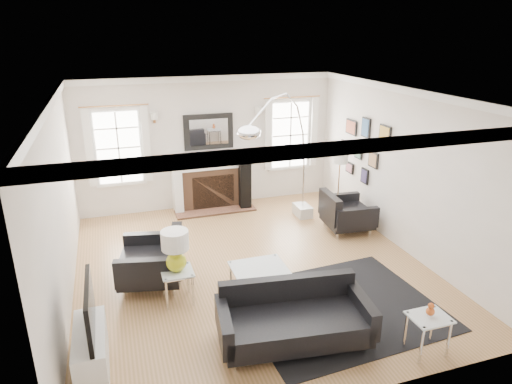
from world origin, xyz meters
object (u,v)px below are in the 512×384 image
object	(u,v)px
armchair_left	(155,261)
gourd_lamp	(175,248)
sofa	(293,318)
coffee_table	(260,272)
arc_floor_lamp	(280,159)
fireplace	(212,184)
armchair_right	(344,213)

from	to	relation	value
armchair_left	gourd_lamp	world-z (taller)	gourd_lamp
sofa	coffee_table	world-z (taller)	sofa
armchair_left	coffee_table	size ratio (longest dim) A/B	1.48
gourd_lamp	arc_floor_lamp	size ratio (longest dim) A/B	0.22
gourd_lamp	arc_floor_lamp	world-z (taller)	arc_floor_lamp
fireplace	armchair_right	bearing A→B (deg)	-42.74
gourd_lamp	fireplace	bearing A→B (deg)	69.23
armchair_right	sofa	bearing A→B (deg)	-128.60
armchair_left	arc_floor_lamp	xyz separation A→B (m)	(2.42, 1.12, 1.09)
fireplace	arc_floor_lamp	world-z (taller)	arc_floor_lamp
fireplace	armchair_right	distance (m)	2.91
coffee_table	armchair_left	bearing A→B (deg)	154.82
armchair_right	arc_floor_lamp	size ratio (longest dim) A/B	0.37
armchair_right	gourd_lamp	world-z (taller)	gourd_lamp
arc_floor_lamp	sofa	bearing A→B (deg)	-107.58
sofa	fireplace	bearing A→B (deg)	89.09
sofa	arc_floor_lamp	bearing A→B (deg)	72.42
armchair_left	sofa	bearing A→B (deg)	-52.43
fireplace	gourd_lamp	world-z (taller)	fireplace
sofa	arc_floor_lamp	world-z (taller)	arc_floor_lamp
gourd_lamp	coffee_table	bearing A→B (deg)	-5.43
armchair_left	gourd_lamp	bearing A→B (deg)	-66.37
armchair_right	coffee_table	world-z (taller)	armchair_right
fireplace	arc_floor_lamp	size ratio (longest dim) A/B	0.62
fireplace	sofa	world-z (taller)	fireplace
armchair_right	arc_floor_lamp	distance (m)	1.70
coffee_table	fireplace	bearing A→B (deg)	88.57
fireplace	coffee_table	bearing A→B (deg)	-91.43
armchair_left	arc_floor_lamp	size ratio (longest dim) A/B	0.43
coffee_table	gourd_lamp	world-z (taller)	gourd_lamp
sofa	armchair_right	xyz separation A→B (m)	(2.21, 2.77, 0.02)
armchair_left	gourd_lamp	size ratio (longest dim) A/B	1.94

